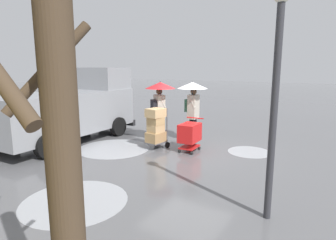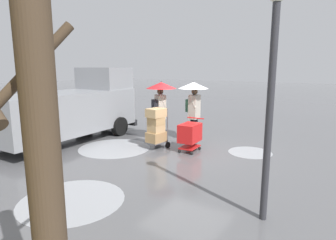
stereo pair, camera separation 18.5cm
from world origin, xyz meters
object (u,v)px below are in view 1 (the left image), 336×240
cargo_van_parked_right (72,108)px  pedestrian_black_side (193,98)px  street_lamp (276,82)px  hand_dolly_boxes (156,126)px  bare_tree_near (60,162)px  shopping_cart_vendor (190,134)px  pedestrian_pink_side (160,98)px

cargo_van_parked_right → pedestrian_black_side: cargo_van_parked_right is taller
cargo_van_parked_right → pedestrian_black_side: 4.33m
pedestrian_black_side → street_lamp: 5.40m
hand_dolly_boxes → bare_tree_near: bare_tree_near is taller
shopping_cart_vendor → hand_dolly_boxes: size_ratio=0.77×
pedestrian_pink_side → street_lamp: bearing=143.6°
pedestrian_pink_side → hand_dolly_boxes: bearing=116.5°
pedestrian_pink_side → bare_tree_near: bearing=119.3°
cargo_van_parked_right → pedestrian_pink_side: bearing=-151.0°
hand_dolly_boxes → street_lamp: bearing=148.5°
cargo_van_parked_right → shopping_cart_vendor: cargo_van_parked_right is taller
shopping_cart_vendor → street_lamp: size_ratio=0.26×
shopping_cart_vendor → pedestrian_black_side: (0.49, -1.11, 1.00)m
cargo_van_parked_right → pedestrian_pink_side: (-2.76, -1.53, 0.39)m
pedestrian_pink_side → bare_tree_near: bare_tree_near is taller
hand_dolly_boxes → pedestrian_pink_side: bearing=-63.5°
hand_dolly_boxes → bare_tree_near: size_ratio=0.31×
bare_tree_near → street_lamp: bearing=-99.3°
cargo_van_parked_right → shopping_cart_vendor: size_ratio=5.33×
pedestrian_pink_side → pedestrian_black_side: bearing=-147.7°
cargo_van_parked_right → hand_dolly_boxes: (-3.18, -0.71, -0.44)m
shopping_cart_vendor → bare_tree_near: bare_tree_near is taller
cargo_van_parked_right → bare_tree_near: bare_tree_near is taller
pedestrian_black_side → street_lamp: (-3.57, 3.97, 0.80)m
shopping_cart_vendor → bare_tree_near: (-2.47, 6.53, 1.41)m
hand_dolly_boxes → pedestrian_pink_side: pedestrian_pink_side is taller
cargo_van_parked_right → bare_tree_near: 8.71m
pedestrian_pink_side → street_lamp: size_ratio=0.56×
cargo_van_parked_right → street_lamp: (-7.31, 1.82, 1.19)m
shopping_cart_vendor → street_lamp: 4.57m
hand_dolly_boxes → bare_tree_near: bearing=119.6°
street_lamp → cargo_van_parked_right: bearing=-14.0°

